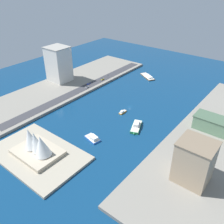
% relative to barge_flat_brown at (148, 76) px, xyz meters
% --- Properties ---
extents(ground_plane, '(440.00, 440.00, 0.00)m').
position_rel_barge_flat_brown_xyz_m(ground_plane, '(-27.94, 84.43, -1.24)').
color(ground_plane, navy).
extents(quay_west, '(70.00, 240.00, 2.70)m').
position_rel_barge_flat_brown_xyz_m(quay_west, '(-121.48, 84.43, 0.11)').
color(quay_west, gray).
rests_on(quay_west, ground_plane).
extents(quay_east, '(70.00, 240.00, 2.70)m').
position_rel_barge_flat_brown_xyz_m(quay_east, '(65.60, 84.43, 0.11)').
color(quay_east, gray).
rests_on(quay_east, ground_plane).
extents(peninsula_point, '(78.26, 50.13, 2.00)m').
position_rel_barge_flat_brown_xyz_m(peninsula_point, '(-15.00, 196.11, -0.24)').
color(peninsula_point, '#A89E89').
rests_on(peninsula_point, ground_plane).
extents(road_strip, '(12.23, 228.00, 0.15)m').
position_rel_barge_flat_brown_xyz_m(road_strip, '(41.35, 84.43, 1.54)').
color(road_strip, '#38383D').
rests_on(road_strip, quay_east).
extents(barge_flat_brown, '(28.08, 22.01, 3.23)m').
position_rel_barge_flat_brown_xyz_m(barge_flat_brown, '(0.00, 0.00, 0.00)').
color(barge_flat_brown, brown).
rests_on(barge_flat_brown, ground_plane).
extents(ferry_green_doubledeck, '(15.17, 23.48, 5.45)m').
position_rel_barge_flat_brown_xyz_m(ferry_green_doubledeck, '(-55.88, 114.22, 0.62)').
color(ferry_green_doubledeck, '#2D8C4C').
rests_on(ferry_green_doubledeck, ground_plane).
extents(catamaran_blue, '(16.37, 10.70, 4.23)m').
position_rel_barge_flat_brown_xyz_m(catamaran_blue, '(-35.83, 153.29, 0.34)').
color(catamaran_blue, blue).
rests_on(catamaran_blue, ground_plane).
extents(water_taxi_orange, '(3.48, 10.72, 2.94)m').
position_rel_barge_flat_brown_xyz_m(water_taxi_orange, '(-29.35, 99.76, -0.15)').
color(water_taxi_orange, orange).
rests_on(water_taxi_orange, ground_plane).
extents(terminal_long_green, '(40.17, 17.57, 13.02)m').
position_rel_barge_flat_brown_xyz_m(terminal_long_green, '(-117.30, 77.43, 8.00)').
color(terminal_long_green, slate).
rests_on(terminal_long_green, quay_west).
extents(apartment_midrise_tan, '(23.81, 21.78, 31.75)m').
position_rel_barge_flat_brown_xyz_m(apartment_midrise_tan, '(-122.61, 147.15, 17.37)').
color(apartment_midrise_tan, tan).
rests_on(apartment_midrise_tan, quay_west).
extents(hotel_broad_white, '(26.99, 25.23, 44.46)m').
position_rel_barge_flat_brown_xyz_m(hotel_broad_white, '(82.86, 85.95, 23.72)').
color(hotel_broad_white, silver).
rests_on(hotel_broad_white, quay_east).
extents(sedan_silver, '(2.02, 4.49, 1.60)m').
position_rel_barge_flat_brown_xyz_m(sedan_silver, '(38.54, 81.36, 2.39)').
color(sedan_silver, black).
rests_on(sedan_silver, road_strip).
extents(taxi_yellow_cab, '(2.06, 4.71, 1.61)m').
position_rel_barge_flat_brown_xyz_m(taxi_yellow_cab, '(39.38, 50.62, 2.41)').
color(taxi_yellow_cab, black).
rests_on(taxi_yellow_cab, road_strip).
extents(hatchback_blue, '(2.05, 4.94, 1.47)m').
position_rel_barge_flat_brown_xyz_m(hatchback_blue, '(44.16, 72.56, 2.35)').
color(hatchback_blue, black).
rests_on(hatchback_blue, road_strip).
extents(traffic_light_waterfront, '(0.36, 0.36, 6.50)m').
position_rel_barge_flat_brown_xyz_m(traffic_light_waterfront, '(34.29, 45.28, 5.80)').
color(traffic_light_waterfront, black).
rests_on(traffic_light_waterfront, quay_east).
extents(opera_landmark, '(38.11, 28.25, 20.84)m').
position_rel_barge_flat_brown_xyz_m(opera_landmark, '(-15.42, 196.11, 8.86)').
color(opera_landmark, '#BCAD93').
rests_on(opera_landmark, peninsula_point).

